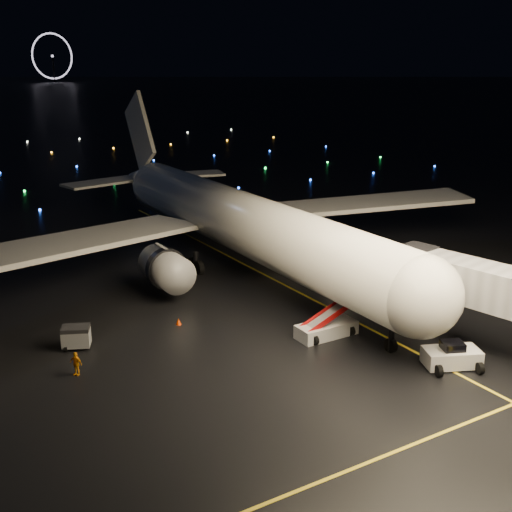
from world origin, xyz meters
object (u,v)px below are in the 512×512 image
object	(u,v)px
pushback_tug	(452,354)
baggage_cart_0	(76,337)
crew_c	(76,363)
belt_loader	(327,315)
airliner	(225,184)

from	to	relation	value
pushback_tug	baggage_cart_0	bearing A→B (deg)	166.08
pushback_tug	baggage_cart_0	xyz separation A→B (m)	(-21.87, 16.78, -0.06)
baggage_cart_0	crew_c	bearing A→B (deg)	-82.32
crew_c	belt_loader	bearing A→B (deg)	44.77
airliner	baggage_cart_0	size ratio (longest dim) A/B	29.65
belt_loader	crew_c	bearing A→B (deg)	169.27
pushback_tug	belt_loader	xyz separation A→B (m)	(-4.40, 8.78, 0.83)
airliner	belt_loader	world-z (taller)	airliner
belt_loader	airliner	bearing A→B (deg)	83.35
airliner	pushback_tug	xyz separation A→B (m)	(1.79, -30.20, -7.64)
airliner	baggage_cart_0	bearing A→B (deg)	-145.73
airliner	crew_c	world-z (taller)	airliner
pushback_tug	crew_c	xyz separation A→B (m)	(-23.14, 12.44, -0.07)
crew_c	baggage_cart_0	world-z (taller)	baggage_cart_0
pushback_tug	belt_loader	distance (m)	9.86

